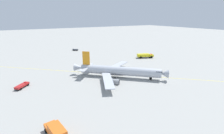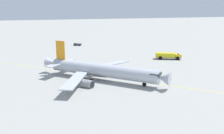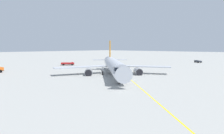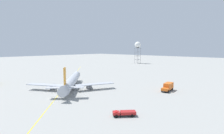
{
  "view_description": "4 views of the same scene",
  "coord_description": "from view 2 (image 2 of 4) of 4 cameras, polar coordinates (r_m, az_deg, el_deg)",
  "views": [
    {
      "loc": [
        35.37,
        57.96,
        24.94
      ],
      "look_at": [
        1.43,
        0.82,
        4.37
      ],
      "focal_mm": 26.59,
      "sensor_mm": 36.0,
      "label": 1
    },
    {
      "loc": [
        15.63,
        70.67,
        21.36
      ],
      "look_at": [
        -4.26,
        1.88,
        3.4
      ],
      "focal_mm": 40.2,
      "sensor_mm": 36.0,
      "label": 2
    },
    {
      "loc": [
        -38.6,
        45.26,
        8.32
      ],
      "look_at": [
        1.83,
        0.75,
        2.08
      ],
      "focal_mm": 31.2,
      "sensor_mm": 36.0,
      "label": 3
    },
    {
      "loc": [
        63.55,
        -40.85,
        17.26
      ],
      "look_at": [
        -20.89,
        49.22,
        4.01
      ],
      "focal_mm": 29.57,
      "sensor_mm": 36.0,
      "label": 4
    }
  ],
  "objects": [
    {
      "name": "airliner_main",
      "position": [
        72.27,
        -2.53,
        -0.88
      ],
      "size": [
        31.51,
        29.9,
        10.83
      ],
      "rotation": [
        0.0,
        0.0,
        2.4
      ],
      "color": "#B2B7C1",
      "rests_on": "ground_plane"
    },
    {
      "name": "fire_tender_truck",
      "position": [
        102.66,
        12.56,
        2.61
      ],
      "size": [
        10.32,
        6.6,
        2.5
      ],
      "rotation": [
        0.0,
        0.0,
        2.74
      ],
      "color": "#232326",
      "rests_on": "ground_plane"
    },
    {
      "name": "taxiway_centreline",
      "position": [
        74.52,
        0.95,
        -2.57
      ],
      "size": [
        127.79,
        114.77,
        0.01
      ],
      "rotation": [
        0.0,
        0.0,
        2.41
      ],
      "color": "yellow",
      "rests_on": "ground_plane"
    },
    {
      "name": "ground_plane",
      "position": [
        75.46,
        -3.51,
        -2.39
      ],
      "size": [
        600.0,
        600.0,
        0.0
      ],
      "primitive_type": "plane",
      "color": "#9E9E99"
    },
    {
      "name": "baggage_truck_truck",
      "position": [
        134.75,
        -7.86,
        5.14
      ],
      "size": [
        4.25,
        3.61,
        1.22
      ],
      "rotation": [
        0.0,
        0.0,
        5.7
      ],
      "color": "#232326",
      "rests_on": "ground_plane"
    }
  ]
}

